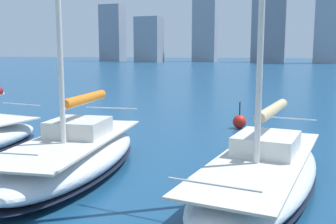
# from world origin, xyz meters

# --- Properties ---
(city_skyline) EXTENTS (167.54, 22.36, 50.51)m
(city_skyline) POSITION_xyz_m (-13.14, -158.91, 18.70)
(city_skyline) COLOR #9AA0AA
(city_skyline) RESTS_ON ground
(sailboat_tan) EXTENTS (3.86, 9.38, 10.40)m
(sailboat_tan) POSITION_xyz_m (-2.73, -7.58, 0.59)
(sailboat_tan) COLOR silver
(sailboat_tan) RESTS_ON ground
(sailboat_orange) EXTENTS (4.01, 8.55, 9.50)m
(sailboat_orange) POSITION_xyz_m (3.23, -7.25, 0.65)
(sailboat_orange) COLOR white
(sailboat_orange) RESTS_ON ground
(channel_buoy) EXTENTS (0.70, 0.70, 1.40)m
(channel_buoy) POSITION_xyz_m (-0.67, -16.74, 0.36)
(channel_buoy) COLOR red
(channel_buoy) RESTS_ON ground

